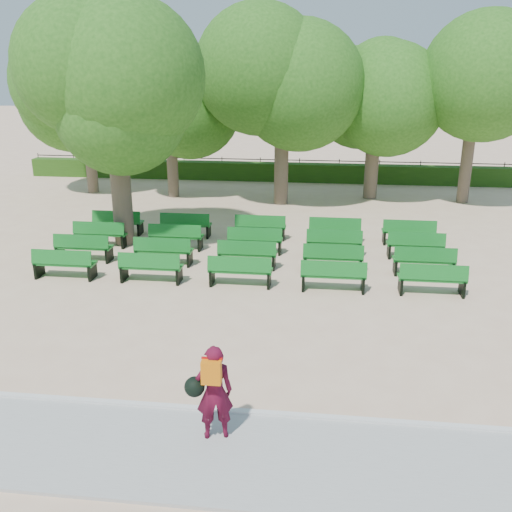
# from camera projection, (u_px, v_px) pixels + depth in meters

# --- Properties ---
(ground) EXTENTS (120.00, 120.00, 0.00)m
(ground) POSITION_uv_depth(u_px,v_px,m) (238.00, 281.00, 15.82)
(ground) COLOR #D6AF8D
(paving) EXTENTS (30.00, 2.20, 0.06)m
(paving) POSITION_uv_depth(u_px,v_px,m) (167.00, 452.00, 8.87)
(paving) COLOR #A5A5A1
(paving) RESTS_ON ground
(curb) EXTENTS (30.00, 0.12, 0.10)m
(curb) POSITION_uv_depth(u_px,v_px,m) (185.00, 409.00, 9.94)
(curb) COLOR silver
(curb) RESTS_ON ground
(hedge) EXTENTS (26.00, 0.70, 0.90)m
(hedge) POSITION_uv_depth(u_px,v_px,m) (279.00, 172.00, 28.82)
(hedge) COLOR #264F14
(hedge) RESTS_ON ground
(fence) EXTENTS (26.00, 0.10, 1.02)m
(fence) POSITION_uv_depth(u_px,v_px,m) (280.00, 179.00, 29.34)
(fence) COLOR black
(fence) RESTS_ON ground
(tree_line) EXTENTS (21.80, 6.80, 7.04)m
(tree_line) POSITION_uv_depth(u_px,v_px,m) (272.00, 199.00, 25.21)
(tree_line) COLOR #2E671B
(tree_line) RESTS_ON ground
(bench_array) EXTENTS (1.76, 0.68, 1.09)m
(bench_array) POSITION_uv_depth(u_px,v_px,m) (251.00, 257.00, 17.50)
(bench_array) COLOR #126B20
(bench_array) RESTS_ON ground
(tree_among) EXTENTS (4.91, 4.91, 7.19)m
(tree_among) POSITION_uv_depth(u_px,v_px,m) (113.00, 90.00, 17.47)
(tree_among) COLOR brown
(tree_among) RESTS_ON ground
(person) EXTENTS (0.80, 0.53, 1.62)m
(person) POSITION_uv_depth(u_px,v_px,m) (213.00, 391.00, 8.93)
(person) COLOR #4F0B20
(person) RESTS_ON ground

